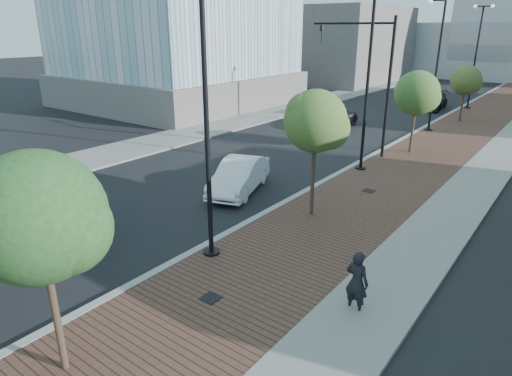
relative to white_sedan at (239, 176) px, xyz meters
The scene contains 20 objects.
sidewalk 25.26m from the white_sedan, 75.89° to the left, with size 7.00×140.00×0.12m, color #4C2D23.
curb 24.65m from the white_sedan, 83.81° to the left, with size 0.30×140.00×0.14m, color gray.
west_sidewalk 26.60m from the white_sedan, 112.90° to the left, with size 4.00×140.00×0.12m, color slate.
white_sedan is the anchor object (origin of this frame).
dark_car_mid 15.83m from the white_sedan, 103.21° to the left, with size 2.44×5.30×1.47m, color black.
dark_car_far 28.68m from the white_sedan, 89.14° to the left, with size 2.19×5.39×1.56m, color black.
pedestrian 10.10m from the white_sedan, 32.47° to the right, with size 0.67×0.44×1.84m, color black.
streetlight_1 7.27m from the white_sedan, 60.29° to the right, with size 1.44×0.56×9.21m.
streetlight_2 8.31m from the white_sedan, 63.37° to the left, with size 1.72×0.56×9.28m.
streetlight_3 19.09m from the white_sedan, 80.36° to the left, with size 1.44×0.56×9.21m.
streetlight_4 30.93m from the white_sedan, 83.91° to the left, with size 1.72×0.56×9.28m.
traffic_mast 10.65m from the white_sedan, 76.07° to the left, with size 5.09×0.20×8.00m.
tree_0 12.64m from the white_sedan, 69.47° to the right, with size 2.74×2.74×5.22m.
tree_1 5.38m from the white_sedan, ahead, with size 2.49×2.46×5.23m.
tree_2 12.64m from the white_sedan, 69.52° to the left, with size 2.64×2.63×5.04m.
tree_3 24.05m from the white_sedan, 79.64° to the left, with size 2.41×2.36×4.59m.
tower_podium 26.98m from the white_sedan, 142.31° to the left, with size 19.00×19.00×3.00m, color slate.
commercial_block_nw 47.94m from the white_sedan, 111.30° to the left, with size 14.00×20.00×10.00m, color #615B57.
utility_cover_1 9.07m from the white_sedan, 56.05° to the right, with size 0.50×0.50×0.02m, color black.
utility_cover_2 6.18m from the white_sedan, 34.64° to the left, with size 0.50×0.50×0.02m, color black.
Camera 1 is at (9.91, 0.21, 7.41)m, focal length 30.95 mm.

